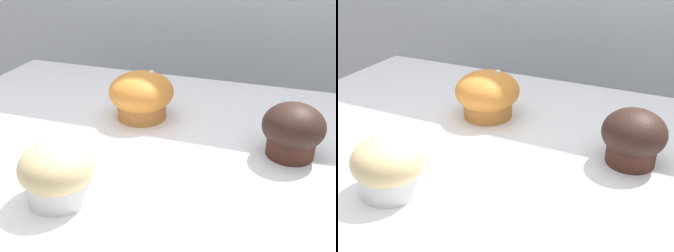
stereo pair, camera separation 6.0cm
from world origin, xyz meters
The scene contains 4 objects.
wall_back centered at (0.00, 0.60, 0.90)m, with size 3.20×0.10×1.80m, color silver.
muffin_front_center centered at (-0.10, 0.08, 0.93)m, with size 0.12×0.12×0.09m.
muffin_back_left centered at (-0.11, -0.17, 0.93)m, with size 0.10×0.10×0.08m.
muffin_back_right centered at (0.17, 0.03, 0.93)m, with size 0.09×0.09×0.08m.
Camera 1 is at (0.16, -0.53, 1.21)m, focal length 42.00 mm.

